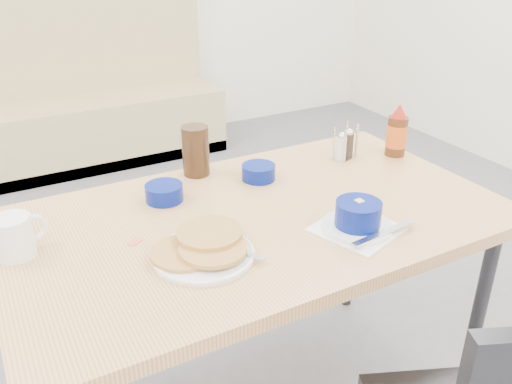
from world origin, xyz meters
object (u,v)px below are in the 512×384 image
syrup_bottle (397,133)px  condiment_caddy (345,147)px  coffee_mug (15,236)px  amber_tumbler (196,151)px  butter_bowl (258,172)px  creamer_bowl (164,193)px  booth_bench (79,111)px  dining_table (258,233)px  pancake_plate (203,249)px  grits_setting (358,218)px

syrup_bottle → condiment_caddy: bearing=160.5°
coffee_mug → amber_tumbler: (0.58, 0.24, 0.03)m
butter_bowl → creamer_bowl: bearing=179.4°
coffee_mug → creamer_bowl: 0.43m
booth_bench → dining_table: 2.56m
dining_table → butter_bowl: butter_bowl is taller
pancake_plate → grits_setting: 0.42m
coffee_mug → syrup_bottle: syrup_bottle is taller
condiment_caddy → pancake_plate: bearing=-174.7°
creamer_bowl → butter_bowl: bearing=-0.6°
dining_table → pancake_plate: (-0.22, -0.12, 0.08)m
butter_bowl → syrup_bottle: (0.53, -0.05, 0.06)m
condiment_caddy → dining_table: bearing=-175.9°
condiment_caddy → booth_bench: bearing=80.5°
pancake_plate → butter_bowl: bearing=44.2°
dining_table → amber_tumbler: size_ratio=8.58×
pancake_plate → condiment_caddy: size_ratio=2.12×
grits_setting → condiment_caddy: (0.28, 0.42, 0.01)m
booth_bench → amber_tumbler: bearing=-91.1°
butter_bowl → amber_tumbler: bearing=139.8°
dining_table → amber_tumbler: amber_tumbler is taller
dining_table → creamer_bowl: 0.30m
booth_bench → grits_setting: size_ratio=6.96×
booth_bench → pancake_plate: size_ratio=7.49×
pancake_plate → creamer_bowl: bearing=86.3°
syrup_bottle → grits_setting: bearing=-141.5°
dining_table → pancake_plate: 0.27m
coffee_mug → condiment_caddy: 1.09m
creamer_bowl → amber_tumbler: (0.16, 0.13, 0.06)m
condiment_caddy → grits_setting: bearing=-144.1°
pancake_plate → grits_setting: size_ratio=0.93×
booth_bench → coffee_mug: bearing=-104.4°
dining_table → creamer_bowl: bearing=134.0°
booth_bench → amber_tumbler: booth_bench is taller
dining_table → butter_bowl: bearing=61.0°
coffee_mug → condiment_caddy: condiment_caddy is taller
dining_table → coffee_mug: bearing=170.6°
coffee_mug → creamer_bowl: coffee_mug is taller
dining_table → coffee_mug: coffee_mug is taller
syrup_bottle → butter_bowl: bearing=174.3°
syrup_bottle → dining_table: bearing=-166.4°
coffee_mug → grits_setting: bearing=-20.7°
grits_setting → amber_tumbler: bearing=113.2°
booth_bench → syrup_bottle: size_ratio=10.18×
dining_table → creamer_bowl: (-0.20, 0.21, 0.09)m
booth_bench → syrup_bottle: booth_bench is taller
creamer_bowl → grits_setting: bearing=-46.5°
condiment_caddy → amber_tumbler: bearing=145.5°
creamer_bowl → butter_bowl: (0.32, -0.00, -0.00)m
booth_bench → grits_setting: bearing=-86.0°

